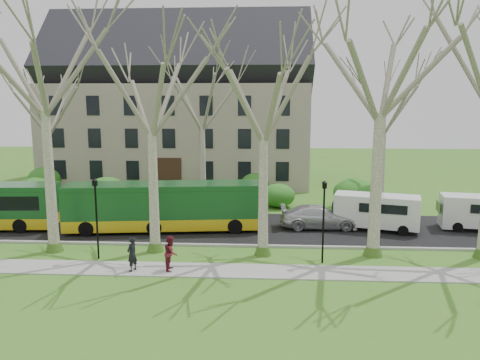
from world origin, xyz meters
name	(u,v)px	position (x,y,z in m)	size (l,w,h in m)	color
ground	(211,255)	(0.00, 0.00, 0.00)	(120.00, 120.00, 0.00)	#3F7A23
sidewalk	(205,270)	(0.00, -2.50, 0.03)	(70.00, 2.00, 0.06)	gray
road	(221,228)	(0.00, 5.50, 0.03)	(80.00, 8.00, 0.06)	black
curb	(214,245)	(0.00, 1.50, 0.07)	(80.00, 0.25, 0.14)	#A5A39E
building	(180,104)	(-6.00, 24.00, 8.07)	(26.50, 12.20, 16.00)	gray
tree_row_verge	(210,128)	(0.00, 0.30, 7.00)	(49.00, 7.00, 14.00)	gray
tree_row_far	(210,133)	(-1.33, 11.00, 6.00)	(33.00, 7.00, 12.00)	gray
lamp_row	(208,214)	(0.00, -1.00, 2.57)	(36.22, 0.22, 4.30)	black
hedges	(176,189)	(-4.67, 14.00, 1.00)	(30.60, 8.60, 2.00)	#2F621C
bus_follow	(166,206)	(-3.52, 4.72, 1.65)	(12.75, 2.66, 3.19)	#154B1E
sedan	(319,217)	(6.57, 5.71, 0.81)	(2.10, 5.18, 1.50)	#BBBCC1
van_a	(376,212)	(10.23, 5.48, 1.22)	(5.33, 1.94, 2.33)	silver
pedestrian_a	(132,254)	(-3.61, -2.84, 0.93)	(0.63, 0.42, 1.74)	black
pedestrian_b	(171,253)	(-1.71, -2.60, 0.94)	(0.85, 0.66, 1.75)	maroon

